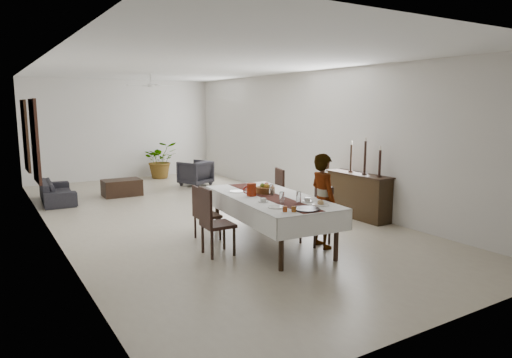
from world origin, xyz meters
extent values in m
cube|color=#B4A98F|center=(0.00, 0.00, 0.00)|extent=(6.00, 12.00, 0.00)
cube|color=silver|center=(0.00, 0.00, 3.20)|extent=(6.00, 12.00, 0.02)
cube|color=silver|center=(0.00, 6.00, 1.60)|extent=(6.00, 0.02, 3.20)
cube|color=silver|center=(0.00, -6.00, 1.60)|extent=(6.00, 0.02, 3.20)
cube|color=silver|center=(-3.00, 0.00, 1.60)|extent=(0.02, 12.00, 3.20)
cube|color=silver|center=(3.00, 0.00, 1.60)|extent=(0.02, 12.00, 3.20)
cube|color=black|center=(0.15, -2.51, 0.80)|extent=(1.34, 2.73, 0.06)
cylinder|color=black|center=(-0.45, -3.71, 0.39)|extent=(0.08, 0.08, 0.77)
cylinder|color=black|center=(0.52, -3.80, 0.39)|extent=(0.08, 0.08, 0.77)
cylinder|color=black|center=(-0.21, -1.21, 0.39)|extent=(0.08, 0.08, 0.77)
cylinder|color=black|center=(0.75, -1.30, 0.39)|extent=(0.08, 0.08, 0.77)
cube|color=white|center=(0.15, -2.51, 0.83)|extent=(1.56, 2.95, 0.01)
cube|color=white|center=(-0.49, -2.45, 0.67)|extent=(0.28, 2.83, 0.33)
cube|color=silver|center=(0.79, -2.57, 0.67)|extent=(0.28, 2.83, 0.33)
cube|color=white|center=(0.02, -3.92, 0.67)|extent=(1.30, 0.13, 0.33)
cube|color=white|center=(0.29, -1.10, 0.67)|extent=(1.30, 0.13, 0.33)
cube|color=#4F1F16|center=(0.15, -2.51, 0.84)|extent=(0.64, 2.78, 0.00)
cylinder|color=maroon|center=(-0.11, -2.32, 0.95)|extent=(0.18, 0.18, 0.22)
torus|color=maroon|center=(-0.20, -2.31, 0.95)|extent=(0.13, 0.03, 0.13)
cylinder|color=white|center=(0.22, -3.23, 0.93)|extent=(0.08, 0.08, 0.19)
cylinder|color=white|center=(-0.01, -3.10, 0.93)|extent=(0.08, 0.08, 0.19)
cylinder|color=white|center=(0.21, -2.46, 0.93)|extent=(0.08, 0.08, 0.19)
cylinder|color=silver|center=(0.42, -3.20, 0.87)|extent=(0.10, 0.10, 0.07)
cylinder|color=silver|center=(0.42, -3.20, 0.84)|extent=(0.17, 0.17, 0.01)
cylinder|color=silver|center=(-0.21, -2.86, 0.87)|extent=(0.10, 0.10, 0.07)
cylinder|color=silver|center=(-0.21, -2.86, 0.84)|extent=(0.17, 0.17, 0.01)
cylinder|color=white|center=(0.42, -3.53, 0.85)|extent=(0.26, 0.26, 0.02)
sphere|color=tan|center=(0.42, -3.53, 0.88)|extent=(0.10, 0.10, 0.10)
cylinder|color=white|center=(-0.25, -3.30, 0.85)|extent=(0.26, 0.26, 0.02)
cylinder|color=white|center=(-0.14, -1.87, 0.85)|extent=(0.26, 0.26, 0.02)
cylinder|color=#3A3B3F|center=(0.05, -3.66, 0.85)|extent=(0.40, 0.40, 0.02)
cylinder|color=brown|center=(-0.20, -3.67, 0.88)|extent=(0.07, 0.07, 0.08)
cylinder|color=#893813|center=(-0.30, -3.59, 0.88)|extent=(0.07, 0.07, 0.08)
cylinder|color=brown|center=(0.23, -2.24, 0.89)|extent=(0.33, 0.33, 0.11)
sphere|color=#A91022|center=(0.27, -2.22, 0.98)|extent=(0.10, 0.10, 0.10)
sphere|color=olive|center=(0.19, -2.20, 0.98)|extent=(0.09, 0.09, 0.09)
sphere|color=gold|center=(0.23, -2.29, 0.98)|extent=(0.09, 0.09, 0.09)
cube|color=black|center=(0.80, -2.95, 0.45)|extent=(0.46, 0.46, 0.05)
cylinder|color=black|center=(0.99, -3.11, 0.21)|extent=(0.05, 0.05, 0.42)
cylinder|color=black|center=(0.96, -2.76, 0.21)|extent=(0.05, 0.05, 0.42)
cylinder|color=black|center=(0.64, -3.14, 0.21)|extent=(0.05, 0.05, 0.42)
cylinder|color=black|center=(0.61, -2.79, 0.21)|extent=(0.05, 0.05, 0.42)
cube|color=black|center=(0.99, -2.93, 0.74)|extent=(0.08, 0.43, 0.54)
cube|color=black|center=(0.86, -1.42, 0.50)|extent=(0.58, 0.58, 0.05)
cylinder|color=black|center=(0.99, -1.65, 0.23)|extent=(0.06, 0.06, 0.47)
cylinder|color=black|center=(1.10, -1.28, 0.23)|extent=(0.06, 0.06, 0.47)
cylinder|color=black|center=(0.62, -1.55, 0.23)|extent=(0.06, 0.06, 0.47)
cylinder|color=black|center=(0.72, -1.18, 0.23)|extent=(0.06, 0.06, 0.47)
cube|color=black|center=(1.07, -1.47, 0.82)|extent=(0.17, 0.47, 0.61)
cube|color=black|center=(-0.88, -2.57, 0.49)|extent=(0.49, 0.49, 0.05)
cylinder|color=black|center=(-1.07, -2.37, 0.23)|extent=(0.05, 0.05, 0.46)
cylinder|color=black|center=(-1.09, -2.75, 0.23)|extent=(0.05, 0.05, 0.46)
cylinder|color=black|center=(-0.68, -2.39, 0.23)|extent=(0.05, 0.05, 0.46)
cylinder|color=black|center=(-0.70, -2.77, 0.23)|extent=(0.05, 0.05, 0.46)
cube|color=black|center=(-1.10, -2.56, 0.81)|extent=(0.07, 0.47, 0.60)
cube|color=black|center=(-0.66, -1.71, 0.43)|extent=(0.43, 0.43, 0.05)
cylinder|color=black|center=(-0.82, -1.54, 0.20)|extent=(0.04, 0.04, 0.41)
cylinder|color=black|center=(-0.84, -1.87, 0.20)|extent=(0.04, 0.04, 0.41)
cylinder|color=black|center=(-0.49, -1.55, 0.20)|extent=(0.04, 0.04, 0.41)
cylinder|color=black|center=(-0.50, -1.89, 0.20)|extent=(0.04, 0.04, 0.41)
cube|color=black|center=(-0.85, -1.70, 0.71)|extent=(0.05, 0.41, 0.52)
imported|color=#94979C|center=(0.80, -3.13, 0.80)|extent=(0.44, 0.62, 1.60)
cube|color=black|center=(2.78, -1.95, 0.46)|extent=(0.41, 1.54, 0.92)
cube|color=black|center=(2.78, -1.95, 0.94)|extent=(0.45, 1.60, 0.03)
cylinder|color=black|center=(2.78, -2.51, 0.97)|extent=(0.10, 0.10, 0.03)
cylinder|color=black|center=(2.78, -2.51, 1.24)|extent=(0.05, 0.05, 0.51)
cylinder|color=white|center=(2.78, -2.51, 1.54)|extent=(0.04, 0.04, 0.08)
cylinder|color=black|center=(2.78, -2.10, 0.97)|extent=(0.10, 0.10, 0.03)
cylinder|color=black|center=(2.78, -2.10, 1.32)|extent=(0.05, 0.05, 0.67)
cylinder|color=silver|center=(2.78, -2.10, 1.69)|extent=(0.04, 0.04, 0.08)
cylinder|color=black|center=(2.78, -1.69, 0.97)|extent=(0.10, 0.10, 0.03)
cylinder|color=black|center=(2.78, -1.69, 1.27)|extent=(0.05, 0.05, 0.56)
cylinder|color=beige|center=(2.78, -1.69, 1.59)|extent=(0.04, 0.04, 0.08)
imported|color=#262428|center=(-2.44, 3.17, 0.27)|extent=(0.83, 1.89, 0.54)
imported|color=#2A282D|center=(1.46, 3.55, 0.38)|extent=(1.06, 1.08, 0.75)
cube|color=black|center=(-0.86, 3.12, 0.22)|extent=(0.99, 0.67, 0.43)
imported|color=#2E6026|center=(1.08, 5.45, 0.60)|extent=(1.23, 1.11, 1.21)
cube|color=black|center=(-2.96, 2.20, 1.60)|extent=(0.06, 1.05, 1.85)
cube|color=white|center=(-2.92, 2.20, 1.60)|extent=(0.01, 0.90, 1.70)
cube|color=black|center=(-2.96, 4.30, 1.60)|extent=(0.06, 1.05, 1.85)
cube|color=silver|center=(-2.92, 4.30, 1.60)|extent=(0.01, 0.90, 1.70)
cylinder|color=silver|center=(0.00, 3.00, 3.10)|extent=(0.04, 0.04, 0.20)
cylinder|color=white|center=(0.00, 3.00, 2.90)|extent=(0.16, 0.16, 0.08)
cube|color=white|center=(0.00, 3.35, 2.90)|extent=(0.10, 0.55, 0.01)
cube|color=white|center=(0.00, 2.65, 2.90)|extent=(0.10, 0.55, 0.01)
cube|color=white|center=(0.35, 3.00, 2.90)|extent=(0.55, 0.10, 0.01)
cube|color=white|center=(-0.35, 3.00, 2.90)|extent=(0.55, 0.10, 0.01)
camera|label=1|loc=(-4.09, -8.91, 2.38)|focal=32.00mm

